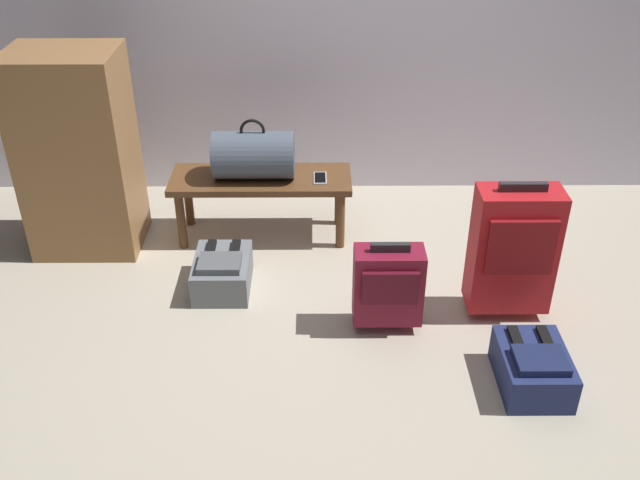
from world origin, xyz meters
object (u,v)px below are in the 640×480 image
Objects in this scene: suitcase_small_burgundy at (388,285)px; side_cabinet at (78,153)px; duffel_bag_slate at (254,155)px; suitcase_upright_red at (513,249)px; backpack_navy at (533,368)px; backpack_grey at (222,272)px; cell_phone at (320,178)px; bench at (261,186)px.

suitcase_small_burgundy is 1.80m from side_cabinet.
duffel_bag_slate reaches higher than suitcase_upright_red.
suitcase_small_burgundy is at bearing 145.36° from backpack_navy.
suitcase_small_burgundy is at bearing -169.02° from suitcase_upright_red.
suitcase_small_burgundy is 1.21× the size of backpack_grey.
suitcase_upright_red reaches higher than backpack_grey.
suitcase_upright_red is 1.85× the size of backpack_navy.
side_cabinet is at bearing 153.95° from suitcase_small_burgundy.
cell_phone is 0.13× the size of side_cabinet.
side_cabinet is (-2.18, 1.18, 0.46)m from backpack_navy.
duffel_bag_slate is 1.16× the size of backpack_navy.
suitcase_small_burgundy reaches higher than backpack_navy.
suitcase_small_burgundy is at bearing -51.92° from duffel_bag_slate.
duffel_bag_slate is 0.68m from backpack_grey.
suitcase_upright_red reaches higher than cell_phone.
cell_phone reaches higher than backpack_navy.
suitcase_upright_red is 2.29m from side_cabinet.
side_cabinet is (-0.96, -0.08, 0.23)m from bench.
bench is at bearing 0.00° from duffel_bag_slate.
backpack_grey is at bearing 152.37° from backpack_navy.
bench is 1.77m from backpack_navy.
suitcase_small_burgundy reaches higher than cell_phone.
duffel_bag_slate is at bearing 4.66° from side_cabinet.
suitcase_small_burgundy is at bearing -26.05° from side_cabinet.
suitcase_upright_red is 1.85× the size of backpack_grey.
backpack_navy is at bearing -28.50° from side_cabinet.
backpack_navy is at bearing -54.00° from cell_phone.
bench is 0.34m from cell_phone.
side_cabinet is at bearing -175.50° from bench.
backpack_navy is 1.57m from backpack_grey.
side_cabinet is at bearing 163.04° from suitcase_upright_red.
side_cabinet reaches higher than cell_phone.
duffel_bag_slate is 1.16× the size of backpack_grey.
suitcase_upright_red reaches higher than backpack_navy.
side_cabinet is (-2.18, 0.67, 0.19)m from suitcase_upright_red.
duffel_bag_slate is 0.96× the size of suitcase_small_burgundy.
cell_phone is at bearing -4.69° from duffel_bag_slate.
backpack_grey is 0.35× the size of side_cabinet.
suitcase_upright_red is 1.53× the size of suitcase_small_burgundy.
cell_phone is 0.38× the size of backpack_navy.
side_cabinet is (-0.78, 0.45, 0.46)m from backpack_grey.
suitcase_small_burgundy reaches higher than bench.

